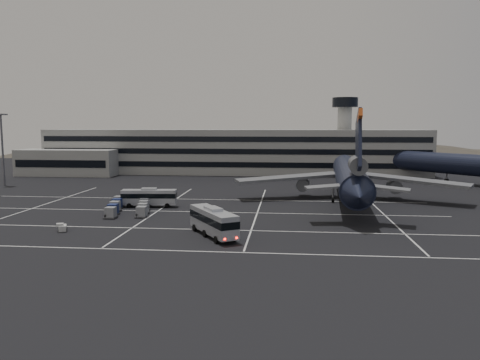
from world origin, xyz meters
name	(u,v)px	position (x,y,z in m)	size (l,w,h in m)	color
ground	(186,216)	(0.00, 0.00, 0.00)	(260.00, 260.00, 0.00)	black
lane_markings	(192,215)	(0.95, 0.72, 0.01)	(90.00, 55.62, 0.01)	silver
terminal	(224,152)	(-2.95, 71.14, 6.93)	(125.00, 26.00, 24.00)	gray
hills	(289,177)	(17.99, 170.00, -12.07)	(352.00, 180.00, 44.00)	#38332B
lightpole_left	(2,139)	(-55.00, 35.00, 11.82)	(2.40, 2.40, 18.28)	slate
trijet_main	(350,176)	(29.66, 17.96, 5.25)	(47.32, 57.69, 18.08)	black
trijet_far	(451,163)	(60.61, 52.27, 5.43)	(42.00, 47.29, 18.08)	black
bus_near	(213,220)	(7.03, -13.95, 2.24)	(8.38, 11.24, 4.09)	#A0A2A8
bus_far	(149,197)	(-8.76, 8.02, 1.98)	(10.45, 3.37, 3.62)	#A0A2A8
tug_b	(63,228)	(-15.39, -13.17, 0.55)	(1.86, 2.22, 1.24)	#B9B9B5
uld_cluster	(128,207)	(-11.09, 2.56, 0.92)	(10.27, 14.45, 1.88)	#2D2D30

